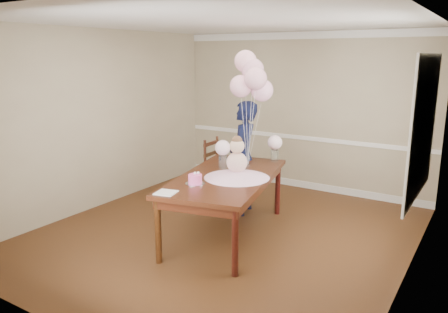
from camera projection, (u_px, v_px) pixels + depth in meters
floor at (224, 233)px, 5.79m from camera, size 4.50×5.00×0.00m
ceiling at (224, 21)px, 5.18m from camera, size 4.50×5.00×0.02m
wall_back at (301, 112)px, 7.55m from camera, size 4.50×0.02×2.70m
wall_front at (55, 180)px, 3.43m from camera, size 4.50×0.02×2.70m
wall_left at (99, 120)px, 6.65m from camera, size 0.02×5.00×2.70m
wall_right at (416, 154)px, 4.32m from camera, size 0.02×5.00×2.70m
chair_rail_trim at (300, 138)px, 7.64m from camera, size 4.50×0.02×0.07m
crown_molding at (304, 35)px, 7.25m from camera, size 4.50×0.02×0.12m
baseboard_trim at (298, 184)px, 7.83m from camera, size 4.50×0.02×0.12m
window_frame at (424, 127)px, 4.70m from camera, size 0.02×1.66×1.56m
window_blinds at (422, 127)px, 4.70m from camera, size 0.01×1.50×1.40m
dining_table_top at (226, 177)px, 5.57m from camera, size 1.53×2.35×0.05m
table_apron at (226, 183)px, 5.59m from camera, size 1.40×2.22×0.11m
table_leg_fl at (158, 231)px, 4.90m from camera, size 0.09×0.09×0.76m
table_leg_fr at (235, 243)px, 4.60m from camera, size 0.09×0.09×0.76m
table_leg_bl at (220, 183)px, 6.73m from camera, size 0.09×0.09×0.76m
table_leg_br at (278, 189)px, 6.43m from camera, size 0.09×0.09×0.76m
baby_skirt at (237, 173)px, 5.45m from camera, size 0.98×0.98×0.11m
baby_torso at (237, 162)px, 5.41m from camera, size 0.26×0.26×0.26m
baby_head at (237, 146)px, 5.37m from camera, size 0.18×0.18×0.18m
baby_hair at (237, 141)px, 5.35m from camera, size 0.13×0.13×0.13m
cake_platter at (195, 184)px, 5.18m from camera, size 0.28×0.28×0.01m
birthday_cake at (195, 179)px, 5.17m from camera, size 0.19×0.19×0.11m
cake_flower_a at (195, 173)px, 5.16m from camera, size 0.03×0.03×0.03m
cake_flower_b at (198, 173)px, 5.16m from camera, size 0.03×0.03×0.03m
rose_vase_near at (223, 162)px, 5.89m from camera, size 0.13×0.13×0.17m
roses_near at (223, 148)px, 5.85m from camera, size 0.21×0.21×0.21m
rose_vase_far at (275, 156)px, 6.25m from camera, size 0.13×0.13×0.17m
roses_far at (275, 142)px, 6.21m from camera, size 0.21×0.21×0.21m
napkin at (166, 193)px, 4.84m from camera, size 0.26×0.26×0.01m
balloon_weight at (248, 164)px, 6.07m from camera, size 0.05×0.05×0.02m
balloon_a at (241, 86)px, 5.86m from camera, size 0.30×0.30×0.30m
balloon_b at (255, 79)px, 5.72m from camera, size 0.30×0.30×0.30m
balloon_c at (253, 70)px, 5.87m from camera, size 0.30×0.30×0.30m
balloon_d at (246, 61)px, 5.90m from camera, size 0.30×0.30×0.30m
balloon_e at (262, 90)px, 5.87m from camera, size 0.30×0.30×0.30m
balloon_ribbon_a at (244, 132)px, 5.99m from camera, size 0.10×0.03×0.91m
balloon_ribbon_b at (251, 129)px, 5.91m from camera, size 0.12×0.03×1.01m
balloon_ribbon_c at (250, 124)px, 5.99m from camera, size 0.01×0.11×1.12m
balloon_ribbon_d at (247, 119)px, 6.00m from camera, size 0.11×0.09×1.23m
balloon_ribbon_e at (255, 134)px, 5.99m from camera, size 0.13×0.11×0.84m
dining_chair_seat at (223, 176)px, 6.80m from camera, size 0.48×0.48×0.05m
chair_leg_fl at (206, 193)px, 6.79m from camera, size 0.04×0.04×0.44m
chair_leg_fr at (227, 196)px, 6.61m from camera, size 0.04×0.04×0.44m
chair_leg_bl at (218, 186)px, 7.11m from camera, size 0.04×0.04×0.44m
chair_leg_br at (239, 190)px, 6.93m from camera, size 0.04×0.04×0.44m
chair_back_post_l at (205, 159)px, 6.68m from camera, size 0.04×0.04×0.58m
chair_back_post_r at (217, 154)px, 6.99m from camera, size 0.04×0.04×0.58m
chair_slat_low at (211, 164)px, 6.86m from camera, size 0.05×0.41×0.05m
chair_slat_mid at (211, 154)px, 6.83m from camera, size 0.05×0.41×0.05m
chair_slat_top at (211, 143)px, 6.79m from camera, size 0.05×0.41×0.05m
woman at (243, 158)px, 6.39m from camera, size 0.53×0.68×1.67m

